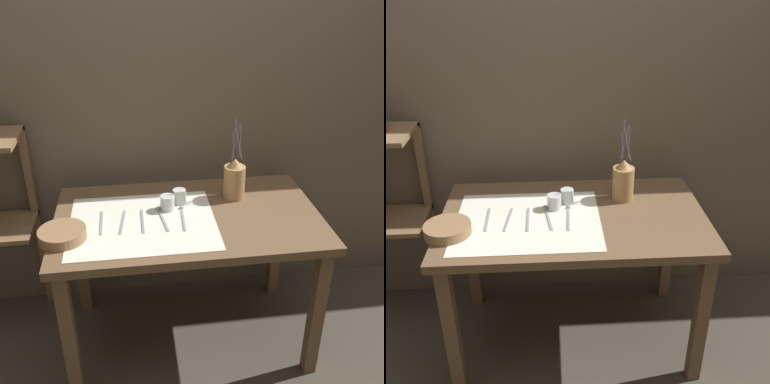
{
  "view_description": "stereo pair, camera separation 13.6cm",
  "coord_description": "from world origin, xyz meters",
  "views": [
    {
      "loc": [
        -0.24,
        -1.82,
        1.83
      ],
      "look_at": [
        0.02,
        0.0,
        0.88
      ],
      "focal_mm": 42.0,
      "sensor_mm": 36.0,
      "label": 1
    },
    {
      "loc": [
        -0.1,
        -1.84,
        1.83
      ],
      "look_at": [
        0.02,
        0.0,
        0.88
      ],
      "focal_mm": 42.0,
      "sensor_mm": 36.0,
      "label": 2
    }
  ],
  "objects": [
    {
      "name": "spoon_outer",
      "position": [
        -0.13,
        0.02,
        0.77
      ],
      "size": [
        0.05,
        0.22,
        0.02
      ],
      "color": "#939399",
      "rests_on": "wooden_table"
    },
    {
      "name": "glass_tumbler_far",
      "position": [
        -0.03,
        0.12,
        0.8
      ],
      "size": [
        0.06,
        0.06,
        0.07
      ],
      "color": "silver",
      "rests_on": "wooden_table"
    },
    {
      "name": "fork_inner",
      "position": [
        -0.21,
        -0.04,
        0.77
      ],
      "size": [
        0.01,
        0.21,
        0.0
      ],
      "color": "#939399",
      "rests_on": "wooden_table"
    },
    {
      "name": "stone_wall_back",
      "position": [
        0.0,
        0.48,
        1.2
      ],
      "size": [
        7.0,
        0.06,
        2.4
      ],
      "color": "brown",
      "rests_on": "ground_plane"
    },
    {
      "name": "wooden_table",
      "position": [
        0.0,
        0.0,
        0.66
      ],
      "size": [
        1.25,
        0.74,
        0.76
      ],
      "color": "brown",
      "rests_on": "ground_plane"
    },
    {
      "name": "ground_plane",
      "position": [
        0.0,
        0.0,
        0.0
      ],
      "size": [
        12.0,
        12.0,
        0.0
      ],
      "primitive_type": "plane",
      "color": "#473F35"
    },
    {
      "name": "spoon_inner",
      "position": [
        -0.02,
        0.02,
        0.77
      ],
      "size": [
        0.03,
        0.22,
        0.02
      ],
      "color": "#939399",
      "rests_on": "wooden_table"
    },
    {
      "name": "pitcher_with_flowers",
      "position": [
        0.25,
        0.15,
        0.86
      ],
      "size": [
        0.11,
        0.11,
        0.42
      ],
      "color": "#A87F4C",
      "rests_on": "wooden_table"
    },
    {
      "name": "fork_outer",
      "position": [
        -0.4,
        -0.03,
        0.77
      ],
      "size": [
        0.01,
        0.21,
        0.0
      ],
      "color": "#939399",
      "rests_on": "wooden_table"
    },
    {
      "name": "linen_cloth",
      "position": [
        -0.21,
        -0.04,
        0.76
      ],
      "size": [
        0.67,
        0.54,
        0.0
      ],
      "color": "silver",
      "rests_on": "wooden_table"
    },
    {
      "name": "glass_tumbler_near",
      "position": [
        -0.09,
        0.06,
        0.8
      ],
      "size": [
        0.07,
        0.07,
        0.07
      ],
      "color": "silver",
      "rests_on": "wooden_table"
    },
    {
      "name": "wooden_bowl",
      "position": [
        -0.56,
        -0.13,
        0.79
      ],
      "size": [
        0.2,
        0.2,
        0.05
      ],
      "color": "#8E6B47",
      "rests_on": "wooden_table"
    },
    {
      "name": "knife_center",
      "position": [
        -0.31,
        -0.03,
        0.77
      ],
      "size": [
        0.03,
        0.21,
        0.0
      ],
      "color": "#939399",
      "rests_on": "wooden_table"
    }
  ]
}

